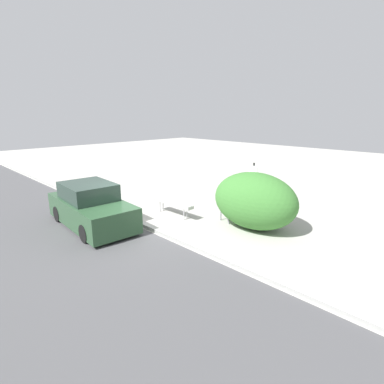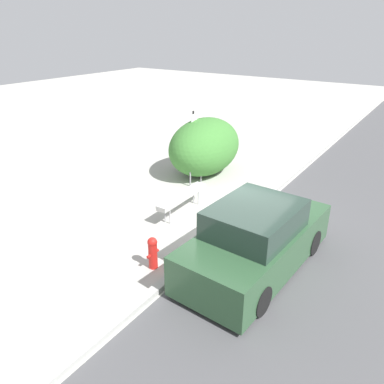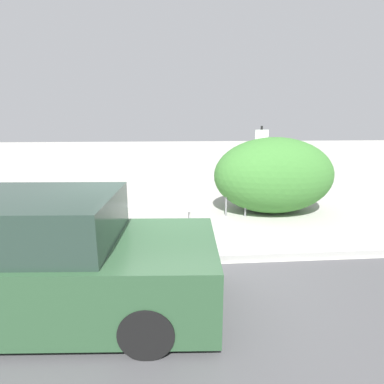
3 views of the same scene
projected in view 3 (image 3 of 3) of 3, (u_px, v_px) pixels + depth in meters
The scene contains 8 objects.
ground_plane at pixel (164, 262), 5.32m from camera, with size 60.00×60.00×0.00m, color #ADAAA3.
curb at pixel (164, 259), 5.30m from camera, with size 60.00×0.20×0.13m.
bench at pixel (157, 208), 6.74m from camera, with size 2.06×0.34×0.60m.
bike_rack at pixel (236, 198), 7.73m from camera, with size 0.55×0.17×0.83m.
sign_post at pixel (260, 160), 8.17m from camera, with size 0.36×0.08×2.30m.
fire_hydrant at pixel (19, 233), 5.60m from camera, with size 0.36×0.22×0.77m.
shrub_hedge at pixel (273, 175), 8.01m from camera, with size 3.20×2.17×2.02m.
parked_car_near at pixel (50, 262), 3.81m from camera, with size 4.25×1.99×1.58m.
Camera 3 is at (0.12, -4.89, 2.47)m, focal length 28.00 mm.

